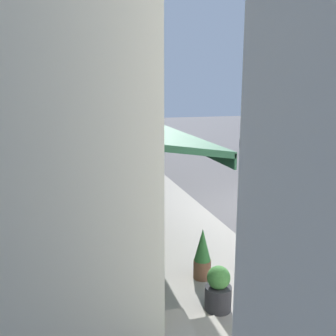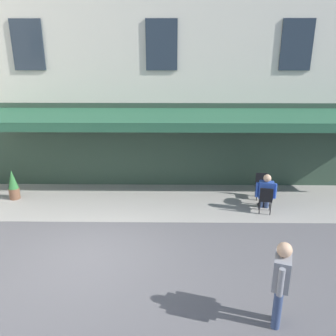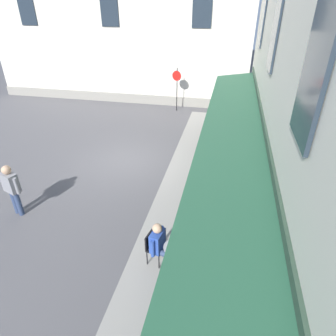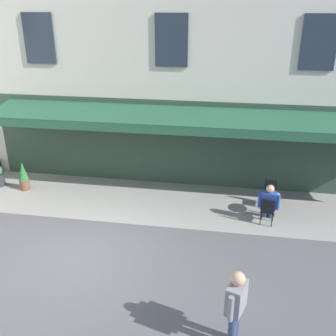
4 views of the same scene
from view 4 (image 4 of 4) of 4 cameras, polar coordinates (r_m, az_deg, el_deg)
The scene contains 8 objects.
ground_plane at distance 10.95m, azimuth -12.60°, elevation -12.67°, with size 70.00×70.00×0.00m, color #565456.
sidewalk_cafe_terrace at distance 13.16m, azimuth 6.25°, elevation -5.54°, with size 20.50×3.20×0.01m, color gray.
cafe_table_near_entrance at distance 12.72m, azimuth 14.95°, elevation -4.83°, with size 0.60×0.60×0.75m.
cafe_chair_black_near_door at distance 12.14m, azimuth 14.63°, elevation -5.94°, with size 0.47×0.47×0.91m.
cafe_chair_black_under_awning at distance 13.26m, azimuth 14.98°, elevation -3.35°, with size 0.43×0.43×0.91m.
seated_companion_in_blue at distance 12.26m, azimuth 14.82°, elevation -4.87°, with size 0.65×0.59×1.30m.
walking_pedestrian_in_grey at distance 7.90m, azimuth 10.09°, elevation -19.32°, with size 0.45×0.70×1.78m.
potted_plant_mid_terrace at distance 14.90m, azimuth -20.74°, elevation -1.16°, with size 0.36×0.36×1.08m.
Camera 4 is at (-3.68, 8.11, 6.36)m, focal length 40.86 mm.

